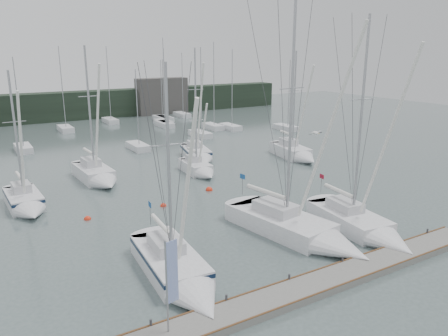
# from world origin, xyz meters

# --- Properties ---
(ground) EXTENTS (160.00, 160.00, 0.00)m
(ground) POSITION_xyz_m (0.00, 0.00, 0.00)
(ground) COLOR #4E5E5C
(ground) RESTS_ON ground
(dock) EXTENTS (24.00, 2.00, 0.40)m
(dock) POSITION_xyz_m (0.00, -5.00, 0.20)
(dock) COLOR #61615D
(dock) RESTS_ON ground
(far_treeline) EXTENTS (90.00, 4.00, 5.00)m
(far_treeline) POSITION_xyz_m (0.00, 62.00, 2.50)
(far_treeline) COLOR black
(far_treeline) RESTS_ON ground
(far_building_right) EXTENTS (10.00, 3.00, 7.00)m
(far_building_right) POSITION_xyz_m (18.00, 60.00, 3.50)
(far_building_right) COLOR #454240
(far_building_right) RESTS_ON ground
(mast_forest) EXTENTS (58.48, 27.81, 14.30)m
(mast_forest) POSITION_xyz_m (-0.58, 44.74, 0.48)
(mast_forest) COLOR silver
(mast_forest) RESTS_ON ground
(sailboat_near_left) EXTENTS (3.58, 9.87, 12.85)m
(sailboat_near_left) POSITION_xyz_m (-7.03, -0.91, 0.58)
(sailboat_near_left) COLOR silver
(sailboat_near_left) RESTS_ON ground
(sailboat_near_center) EXTENTS (5.06, 11.53, 17.12)m
(sailboat_near_center) POSITION_xyz_m (2.64, -0.27, 0.58)
(sailboat_near_center) COLOR silver
(sailboat_near_center) RESTS_ON ground
(sailboat_near_right) EXTENTS (3.89, 9.71, 15.66)m
(sailboat_near_right) POSITION_xyz_m (6.76, -1.70, 0.55)
(sailboat_near_right) COLOR silver
(sailboat_near_right) RESTS_ON ground
(sailboat_mid_a) EXTENTS (2.75, 6.99, 11.74)m
(sailboat_mid_a) POSITION_xyz_m (-12.66, 15.72, 0.59)
(sailboat_mid_a) COLOR silver
(sailboat_mid_a) RESTS_ON ground
(sailboat_mid_b) EXTENTS (3.08, 8.09, 13.67)m
(sailboat_mid_b) POSITION_xyz_m (-5.67, 20.24, 0.62)
(sailboat_mid_b) COLOR silver
(sailboat_mid_b) RESTS_ON ground
(sailboat_mid_c) EXTENTS (2.53, 6.24, 9.16)m
(sailboat_mid_c) POSITION_xyz_m (4.02, 17.71, 0.51)
(sailboat_mid_c) COLOR silver
(sailboat_mid_c) RESTS_ON ground
(sailboat_mid_d) EXTENTS (4.28, 7.96, 13.47)m
(sailboat_mid_d) POSITION_xyz_m (6.71, 23.10, 0.61)
(sailboat_mid_d) COLOR silver
(sailboat_mid_d) RESTS_ON ground
(sailboat_mid_e) EXTENTS (4.04, 8.47, 13.15)m
(sailboat_mid_e) POSITION_xyz_m (16.86, 17.69, 0.62)
(sailboat_mid_e) COLOR silver
(sailboat_mid_e) RESTS_ON ground
(buoy_a) EXTENTS (0.52, 0.52, 0.52)m
(buoy_a) POSITION_xyz_m (-2.91, 11.05, 0.00)
(buoy_a) COLOR red
(buoy_a) RESTS_ON ground
(buoy_b) EXTENTS (0.65, 0.65, 0.65)m
(buoy_b) POSITION_xyz_m (2.36, 12.77, 0.00)
(buoy_b) COLOR red
(buoy_b) RESTS_ON ground
(buoy_c) EXTENTS (0.54, 0.54, 0.54)m
(buoy_c) POSITION_xyz_m (-8.99, 11.34, 0.00)
(buoy_c) COLOR red
(buoy_c) RESTS_ON ground
(dock_banner) EXTENTS (0.65, 0.20, 4.37)m
(dock_banner) POSITION_xyz_m (-9.29, -4.81, 2.98)
(dock_banner) COLOR #989A9F
(dock_banner) RESTS_ON dock
(seagull) EXTENTS (1.06, 0.50, 0.21)m
(seagull) POSITION_xyz_m (1.60, -1.60, 7.73)
(seagull) COLOR white
(seagull) RESTS_ON ground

